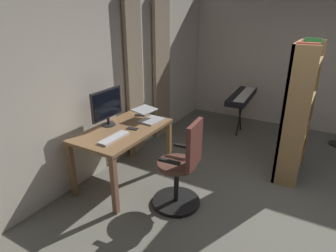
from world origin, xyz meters
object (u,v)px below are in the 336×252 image
at_px(piano_keyboard, 242,97).
at_px(computer_monitor, 107,105).
at_px(laptop, 149,116).
at_px(cell_phone_by_monitor, 132,129).
at_px(cell_phone_face_up, 140,115).
at_px(desk, 123,136).
at_px(office_chair, 182,168).
at_px(computer_keyboard, 114,138).
at_px(bookshelf, 295,110).

bearing_deg(piano_keyboard, computer_monitor, -28.39).
relative_size(laptop, cell_phone_by_monitor, 2.67).
bearing_deg(laptop, piano_keyboard, 165.63).
height_order(cell_phone_face_up, piano_keyboard, same).
bearing_deg(desk, cell_phone_by_monitor, 121.98).
distance_m(office_chair, piano_keyboard, 2.48).
xyz_separation_m(cell_phone_by_monitor, cell_phone_face_up, (-0.46, -0.21, 0.00)).
bearing_deg(desk, cell_phone_face_up, -168.51).
bearing_deg(computer_keyboard, office_chair, 103.21).
xyz_separation_m(computer_monitor, cell_phone_face_up, (-0.50, 0.14, -0.26)).
xyz_separation_m(office_chair, piano_keyboard, (-2.47, -0.09, 0.20)).
bearing_deg(piano_keyboard, computer_keyboard, -19.13).
distance_m(office_chair, cell_phone_face_up, 1.21).
distance_m(desk, cell_phone_face_up, 0.54).
height_order(cell_phone_by_monitor, bookshelf, bookshelf).
relative_size(computer_monitor, computer_keyboard, 1.24).
bearing_deg(laptop, computer_keyboard, 4.59).
bearing_deg(office_chair, cell_phone_by_monitor, 73.13).
relative_size(cell_phone_by_monitor, piano_keyboard, 0.12).
height_order(desk, computer_keyboard, computer_keyboard).
distance_m(office_chair, computer_keyboard, 0.86).
bearing_deg(computer_monitor, bookshelf, 122.63).
relative_size(computer_keyboard, bookshelf, 0.24).
relative_size(office_chair, cell_phone_by_monitor, 7.36).
height_order(desk, piano_keyboard, piano_keyboard).
xyz_separation_m(office_chair, computer_keyboard, (0.19, -0.80, 0.27)).
bearing_deg(bookshelf, office_chair, -32.42).
relative_size(cell_phone_face_up, bookshelf, 0.08).
bearing_deg(cell_phone_by_monitor, laptop, 166.83).
xyz_separation_m(laptop, cell_phone_by_monitor, (0.36, -0.01, -0.05)).
height_order(office_chair, computer_monitor, computer_monitor).
distance_m(computer_keyboard, piano_keyboard, 2.75).
bearing_deg(desk, bookshelf, 126.42).
height_order(laptop, cell_phone_face_up, laptop).
xyz_separation_m(desk, computer_keyboard, (0.29, 0.10, 0.11)).
distance_m(desk, laptop, 0.47).
relative_size(office_chair, piano_keyboard, 0.89).
distance_m(desk, piano_keyboard, 2.50).
bearing_deg(computer_monitor, cell_phone_face_up, 164.15).
bearing_deg(computer_keyboard, laptop, 179.13).
bearing_deg(desk, laptop, 165.50).
distance_m(office_chair, cell_phone_by_monitor, 0.85).
xyz_separation_m(computer_keyboard, cell_phone_face_up, (-0.81, -0.21, -0.01)).
height_order(computer_monitor, piano_keyboard, computer_monitor).
height_order(office_chair, cell_phone_by_monitor, office_chair).
height_order(laptop, cell_phone_by_monitor, laptop).
relative_size(desk, computer_monitor, 2.37).
bearing_deg(computer_monitor, desk, 86.13).
distance_m(cell_phone_by_monitor, piano_keyboard, 2.41).
height_order(computer_keyboard, bookshelf, bookshelf).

